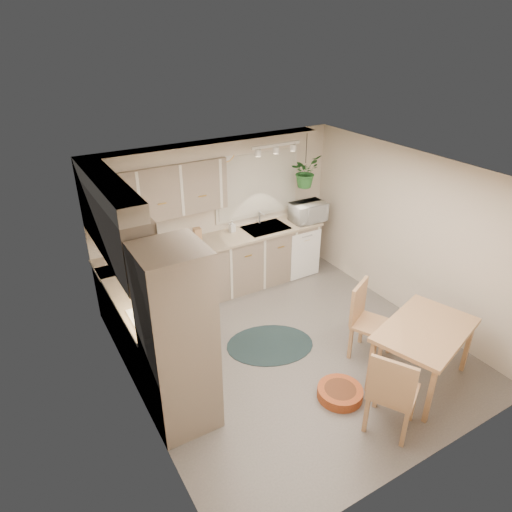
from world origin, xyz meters
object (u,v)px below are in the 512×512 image
(chair_left, at_px, (394,389))
(chair_back, at_px, (373,323))
(dining_table, at_px, (421,355))
(microwave, at_px, (308,210))
(braided_rug, at_px, (270,345))
(pet_bed, at_px, (340,393))

(chair_left, distance_m, chair_back, 1.18)
(dining_table, distance_m, microwave, 3.08)
(microwave, bearing_deg, braided_rug, -137.27)
(braided_rug, height_order, pet_bed, pet_bed)
(braided_rug, bearing_deg, chair_left, -78.50)
(chair_back, bearing_deg, microwave, -132.46)
(pet_bed, bearing_deg, braided_rug, 98.88)
(chair_left, relative_size, microwave, 1.83)
(dining_table, bearing_deg, braided_rug, 128.65)
(pet_bed, bearing_deg, chair_left, -73.20)
(braided_rug, distance_m, microwave, 2.48)
(braided_rug, relative_size, pet_bed, 2.23)
(chair_back, distance_m, microwave, 2.46)
(microwave, bearing_deg, dining_table, -98.00)
(chair_left, xyz_separation_m, chair_back, (0.64, 0.99, -0.01))
(dining_table, height_order, braided_rug, dining_table)
(chair_back, relative_size, pet_bed, 1.93)
(microwave, bearing_deg, chair_left, -110.29)
(chair_left, xyz_separation_m, pet_bed, (-0.18, 0.59, -0.46))
(dining_table, bearing_deg, chair_left, -157.49)
(braided_rug, bearing_deg, microwave, 41.79)
(braided_rug, relative_size, microwave, 2.07)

